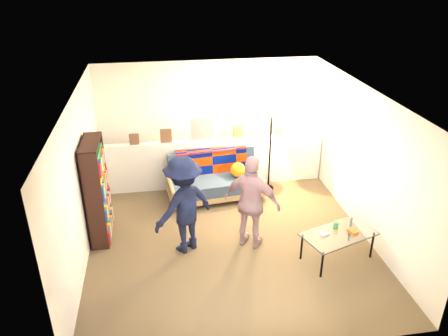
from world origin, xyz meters
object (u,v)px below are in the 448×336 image
object	(u,v)px
futon_sofa	(216,179)
bookshelf	(97,194)
person_left	(184,205)
floor_lamp	(270,136)
person_right	(252,203)
coffee_table	(339,235)

from	to	relation	value
futon_sofa	bookshelf	size ratio (longest dim) A/B	1.11
person_left	futon_sofa	bearing A→B (deg)	-146.38
floor_lamp	person_right	size ratio (longest dim) A/B	1.03
person_right	coffee_table	bearing A→B (deg)	-172.01
bookshelf	person_right	distance (m)	2.49
bookshelf	floor_lamp	size ratio (longest dim) A/B	1.06
person_left	person_right	xyz separation A→B (m)	(1.05, -0.07, -0.02)
floor_lamp	person_left	size ratio (longest dim) A/B	1.01
futon_sofa	person_left	distance (m)	1.82
bookshelf	coffee_table	size ratio (longest dim) A/B	1.38
futon_sofa	person_right	xyz separation A→B (m)	(0.33, -1.68, 0.42)
futon_sofa	floor_lamp	xyz separation A→B (m)	(1.08, 0.15, 0.77)
bookshelf	floor_lamp	bearing A→B (deg)	20.45
bookshelf	person_left	xyz separation A→B (m)	(1.35, -0.58, 0.01)
person_right	floor_lamp	bearing A→B (deg)	-80.04
bookshelf	floor_lamp	distance (m)	3.38
bookshelf	floor_lamp	xyz separation A→B (m)	(3.15, 1.18, 0.34)
coffee_table	person_right	world-z (taller)	person_right
person_right	person_left	bearing A→B (deg)	28.71
coffee_table	person_left	distance (m)	2.39
bookshelf	person_left	world-z (taller)	bookshelf
bookshelf	coffee_table	world-z (taller)	bookshelf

